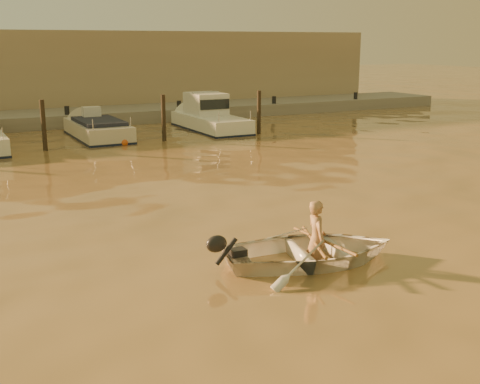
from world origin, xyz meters
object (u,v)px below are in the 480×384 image
moored_boat_3 (98,133)px  waterfront_building (4,74)px  moored_boat_4 (211,117)px  person (316,239)px  dinghy (311,251)px

moored_boat_3 → waterfront_building: waterfront_building is taller
moored_boat_4 → moored_boat_3: bearing=180.0°
moored_boat_4 → person: bearing=-108.4°
person → moored_boat_3: (0.27, 17.47, -0.25)m
dinghy → moored_boat_3: size_ratio=0.60×
dinghy → moored_boat_3: bearing=11.3°
dinghy → person: (0.10, -0.02, 0.24)m
moored_boat_3 → person: bearing=-90.9°
moored_boat_3 → moored_boat_4: (5.55, 0.00, 0.40)m
moored_boat_4 → waterfront_building: 13.74m
dinghy → moored_boat_4: moored_boat_4 is taller
person → waterfront_building: waterfront_building is taller
person → waterfront_building: size_ratio=0.03×
waterfront_building → moored_boat_4: bearing=-53.9°
dinghy → waterfront_building: 28.61m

